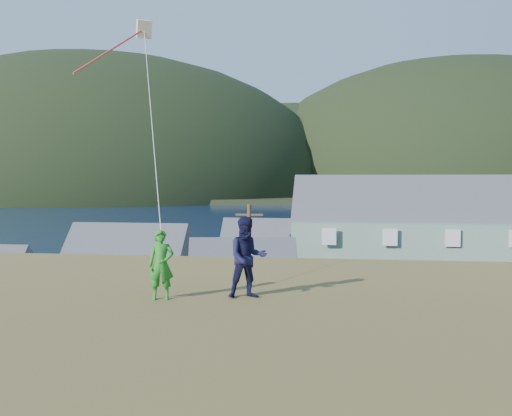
{
  "coord_description": "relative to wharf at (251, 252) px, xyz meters",
  "views": [
    {
      "loc": [
        3.96,
        -30.9,
        9.79
      ],
      "look_at": [
        1.51,
        -12.16,
        8.8
      ],
      "focal_mm": 40.0,
      "sensor_mm": 36.0,
      "label": 1
    }
  ],
  "objects": [
    {
      "name": "shed_palegreen_near",
      "position": [
        -6.57,
        -26.39,
        2.29
      ],
      "size": [
        10.16,
        6.56,
        7.29
      ],
      "rotation": [
        0.0,
        0.0,
        -0.02
      ],
      "color": "gray",
      "rests_on": "waterfront_lot"
    },
    {
      "name": "lodge",
      "position": [
        23.87,
        -18.13,
        4.23
      ],
      "size": [
        34.91,
        10.89,
        12.17
      ],
      "rotation": [
        0.0,
        0.0,
        -0.03
      ],
      "color": "gray",
      "rests_on": "waterfront_lot"
    },
    {
      "name": "parked_cars",
      "position": [
        -2.45,
        -18.15,
        0.4
      ],
      "size": [
        22.54,
        12.18,
        1.58
      ],
      "color": "black",
      "rests_on": "waterfront_lot"
    },
    {
      "name": "far_hills",
      "position": [
        41.59,
        239.38,
        1.55
      ],
      "size": [
        760.0,
        265.0,
        143.0
      ],
      "color": "black",
      "rests_on": "ground"
    },
    {
      "name": "grass_strip",
      "position": [
        6.0,
        -42.0,
        -0.4
      ],
      "size": [
        110.0,
        8.0,
        0.1
      ],
      "primitive_type": "cube",
      "color": "#4C3D19",
      "rests_on": "ground"
    },
    {
      "name": "utility_poles",
      "position": [
        3.76,
        -38.5,
        3.89
      ],
      "size": [
        35.64,
        0.24,
        8.67
      ],
      "color": "#47331E",
      "rests_on": "waterfront_lot"
    },
    {
      "name": "shed_white",
      "position": [
        3.58,
        -29.47,
        2.01
      ],
      "size": [
        8.82,
        6.63,
        6.39
      ],
      "rotation": [
        0.0,
        0.0,
        0.18
      ],
      "color": "silver",
      "rests_on": "waterfront_lot"
    },
    {
      "name": "kite_rig",
      "position": [
        4.05,
        -53.6,
        13.8
      ],
      "size": [
        1.78,
        3.24,
        8.56
      ],
      "color": "beige",
      "rests_on": "ground"
    },
    {
      "name": "kite_flyer_navy",
      "position": [
        8.19,
        -58.8,
        7.63
      ],
      "size": [
        1.02,
        0.91,
        1.76
      ],
      "primitive_type": "imported",
      "rotation": [
        0.0,
        0.0,
        0.34
      ],
      "color": "black",
      "rests_on": "hillside"
    },
    {
      "name": "ground",
      "position": [
        6.0,
        -40.0,
        -0.45
      ],
      "size": [
        900.0,
        900.0,
        0.0
      ],
      "primitive_type": "plane",
      "color": "#0A1638",
      "rests_on": "ground"
    },
    {
      "name": "far_shore",
      "position": [
        6.0,
        290.0,
        0.55
      ],
      "size": [
        900.0,
        320.0,
        2.0
      ],
      "primitive_type": "cube",
      "color": "black",
      "rests_on": "ground"
    },
    {
      "name": "waterfront_lot",
      "position": [
        6.0,
        -23.0,
        -0.39
      ],
      "size": [
        72.0,
        36.0,
        0.12
      ],
      "primitive_type": "cube",
      "color": "#28282B",
      "rests_on": "ground"
    },
    {
      "name": "wharf",
      "position": [
        0.0,
        0.0,
        0.0
      ],
      "size": [
        26.0,
        14.0,
        0.9
      ],
      "primitive_type": "cube",
      "color": "gray",
      "rests_on": "ground"
    },
    {
      "name": "shed_palegreen_far",
      "position": [
        3.7,
        -12.24,
        2.14
      ],
      "size": [
        10.14,
        5.9,
        6.75
      ],
      "rotation": [
        0.0,
        0.0,
        -0.02
      ],
      "color": "gray",
      "rests_on": "waterfront_lot"
    },
    {
      "name": "kite_flyer_green",
      "position": [
        6.39,
        -59.2,
        7.49
      ],
      "size": [
        0.61,
        0.47,
        1.49
      ],
      "primitive_type": "imported",
      "rotation": [
        0.0,
        0.0,
        0.23
      ],
      "color": "#237D22",
      "rests_on": "hillside"
    }
  ]
}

